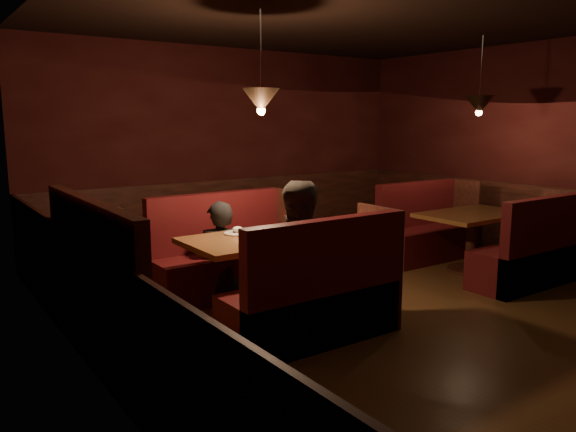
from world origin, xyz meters
TOP-DOWN VIEW (x-y plane):
  - room at (-0.28, 0.05)m, footprint 6.02×7.02m
  - main_table at (-1.26, 0.60)m, footprint 1.46×0.89m
  - main_bench_far at (-1.25, 1.43)m, footprint 1.61×0.57m
  - main_bench_near at (-1.25, -0.23)m, footprint 1.61×0.57m
  - second_table at (1.71, 0.46)m, footprint 1.32×0.84m
  - second_bench_far at (1.74, 1.25)m, footprint 1.46×0.55m
  - second_bench_near at (1.74, -0.33)m, footprint 1.46×0.55m
  - diner_a at (-1.43, 1.16)m, footprint 0.61×0.52m
  - diner_b at (-1.18, 0.04)m, footprint 1.02×0.93m

SIDE VIEW (x-z plane):
  - second_bench_far at x=1.74m, z-range -0.19..0.85m
  - second_bench_near at x=1.74m, z-range -0.19..0.85m
  - main_bench_far at x=-1.25m, z-range -0.20..0.90m
  - main_bench_near at x=-1.25m, z-range -0.20..0.90m
  - second_table at x=1.71m, z-range 0.18..0.92m
  - main_table at x=-1.26m, z-range 0.09..1.11m
  - diner_a at x=-1.43m, z-range 0.00..1.42m
  - diner_b at x=-1.18m, z-range 0.00..1.70m
  - room at x=-0.28m, z-range -0.41..2.51m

